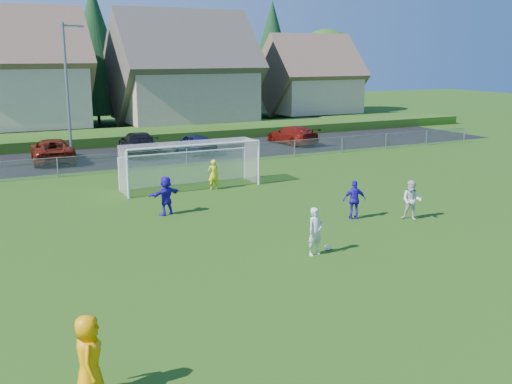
% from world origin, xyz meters
% --- Properties ---
extents(ground, '(160.00, 160.00, 0.00)m').
position_xyz_m(ground, '(0.00, 0.00, 0.00)').
color(ground, '#193D0C').
rests_on(ground, ground).
extents(asphalt_lot, '(60.00, 60.00, 0.00)m').
position_xyz_m(asphalt_lot, '(0.00, 27.50, 0.01)').
color(asphalt_lot, black).
rests_on(asphalt_lot, ground).
extents(grass_embankment, '(70.00, 6.00, 0.80)m').
position_xyz_m(grass_embankment, '(0.00, 35.00, 0.40)').
color(grass_embankment, '#1E420F').
rests_on(grass_embankment, ground).
extents(soccer_ball, '(0.22, 0.22, 0.22)m').
position_xyz_m(soccer_ball, '(0.80, 3.68, 0.11)').
color(soccer_ball, white).
rests_on(soccer_ball, ground).
extents(referee, '(0.81, 1.04, 1.88)m').
position_xyz_m(referee, '(-9.00, -2.30, 0.94)').
color(referee, '#F89A04').
rests_on(referee, ground).
extents(player_white_a, '(0.72, 0.55, 1.75)m').
position_xyz_m(player_white_a, '(0.12, 3.48, 0.87)').
color(player_white_a, silver).
rests_on(player_white_a, ground).
extents(player_white_b, '(1.05, 1.08, 1.75)m').
position_xyz_m(player_white_b, '(6.34, 5.58, 0.87)').
color(player_white_b, silver).
rests_on(player_white_b, ground).
extents(player_blue_a, '(1.09, 0.74, 1.71)m').
position_xyz_m(player_blue_a, '(4.23, 6.83, 0.86)').
color(player_blue_a, '#2B13B8').
rests_on(player_blue_a, ground).
extents(player_blue_b, '(1.71, 1.02, 1.76)m').
position_xyz_m(player_blue_b, '(-2.92, 11.20, 0.88)').
color(player_blue_b, '#2B13B8').
rests_on(player_blue_b, ground).
extents(goalkeeper, '(0.61, 0.41, 1.62)m').
position_xyz_m(goalkeeper, '(0.94, 14.96, 0.81)').
color(goalkeeper, yellow).
rests_on(goalkeeper, ground).
extents(car_c, '(2.99, 5.80, 1.56)m').
position_xyz_m(car_c, '(-5.50, 27.51, 0.78)').
color(car_c, '#64180B').
rests_on(car_c, ground).
extents(car_d, '(3.01, 5.90, 1.64)m').
position_xyz_m(car_d, '(0.42, 27.71, 0.82)').
color(car_d, black).
rests_on(car_d, ground).
extents(car_e, '(2.29, 4.54, 1.48)m').
position_xyz_m(car_e, '(4.15, 26.34, 0.74)').
color(car_e, '#11173C').
rests_on(car_e, ground).
extents(car_g, '(2.64, 5.28, 1.47)m').
position_xyz_m(car_g, '(12.89, 27.36, 0.74)').
color(car_g, maroon).
rests_on(car_g, ground).
extents(soccer_goal, '(7.42, 1.90, 2.50)m').
position_xyz_m(soccer_goal, '(0.00, 16.05, 1.63)').
color(soccer_goal, white).
rests_on(soccer_goal, ground).
extents(chainlink_fence, '(52.06, 0.06, 1.20)m').
position_xyz_m(chainlink_fence, '(0.00, 22.00, 0.63)').
color(chainlink_fence, gray).
rests_on(chainlink_fence, ground).
extents(streetlight, '(1.38, 0.18, 9.00)m').
position_xyz_m(streetlight, '(-4.45, 26.00, 4.84)').
color(streetlight, slate).
rests_on(streetlight, ground).
extents(houses_row, '(53.90, 11.45, 13.27)m').
position_xyz_m(houses_row, '(1.97, 42.46, 7.33)').
color(houses_row, tan).
rests_on(houses_row, ground).
extents(tree_row, '(65.98, 12.36, 13.80)m').
position_xyz_m(tree_row, '(1.04, 48.74, 6.91)').
color(tree_row, '#382616').
rests_on(tree_row, ground).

